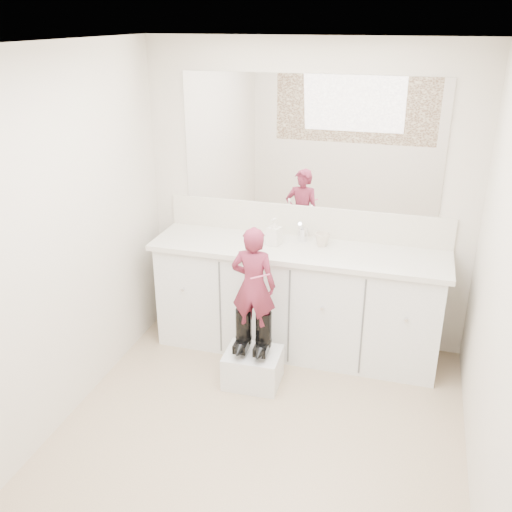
% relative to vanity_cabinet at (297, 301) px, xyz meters
% --- Properties ---
extents(floor, '(3.00, 3.00, 0.00)m').
position_rel_vanity_cabinet_xyz_m(floor, '(0.00, -1.23, -0.42)').
color(floor, '#997E64').
rests_on(floor, ground).
extents(ceiling, '(3.00, 3.00, 0.00)m').
position_rel_vanity_cabinet_xyz_m(ceiling, '(0.00, -1.23, 1.97)').
color(ceiling, white).
rests_on(ceiling, wall_back).
extents(wall_back, '(2.60, 0.00, 2.60)m').
position_rel_vanity_cabinet_xyz_m(wall_back, '(0.00, 0.27, 0.77)').
color(wall_back, beige).
rests_on(wall_back, floor).
extents(wall_front, '(2.60, 0.00, 2.60)m').
position_rel_vanity_cabinet_xyz_m(wall_front, '(0.00, -2.73, 0.77)').
color(wall_front, beige).
rests_on(wall_front, floor).
extents(wall_left, '(0.00, 3.00, 3.00)m').
position_rel_vanity_cabinet_xyz_m(wall_left, '(-1.30, -1.23, 0.78)').
color(wall_left, beige).
rests_on(wall_left, floor).
extents(wall_right, '(0.00, 3.00, 3.00)m').
position_rel_vanity_cabinet_xyz_m(wall_right, '(1.30, -1.23, 0.78)').
color(wall_right, beige).
rests_on(wall_right, floor).
extents(vanity_cabinet, '(2.20, 0.55, 0.85)m').
position_rel_vanity_cabinet_xyz_m(vanity_cabinet, '(0.00, 0.00, 0.00)').
color(vanity_cabinet, silver).
rests_on(vanity_cabinet, floor).
extents(countertop, '(2.28, 0.58, 0.04)m').
position_rel_vanity_cabinet_xyz_m(countertop, '(0.00, -0.01, 0.45)').
color(countertop, beige).
rests_on(countertop, vanity_cabinet).
extents(backsplash, '(2.28, 0.03, 0.25)m').
position_rel_vanity_cabinet_xyz_m(backsplash, '(0.00, 0.26, 0.59)').
color(backsplash, beige).
rests_on(backsplash, countertop).
extents(mirror, '(2.00, 0.02, 1.00)m').
position_rel_vanity_cabinet_xyz_m(mirror, '(0.00, 0.26, 1.22)').
color(mirror, white).
rests_on(mirror, wall_back).
extents(dot_panel, '(2.00, 0.01, 1.20)m').
position_rel_vanity_cabinet_xyz_m(dot_panel, '(0.00, -2.71, 1.22)').
color(dot_panel, '#472819').
rests_on(dot_panel, wall_front).
extents(faucet, '(0.08, 0.08, 0.10)m').
position_rel_vanity_cabinet_xyz_m(faucet, '(0.00, 0.15, 0.52)').
color(faucet, silver).
rests_on(faucet, countertop).
extents(cup, '(0.11, 0.11, 0.10)m').
position_rel_vanity_cabinet_xyz_m(cup, '(0.17, 0.08, 0.52)').
color(cup, beige).
rests_on(cup, countertop).
extents(soap_bottle, '(0.12, 0.12, 0.21)m').
position_rel_vanity_cabinet_xyz_m(soap_bottle, '(-0.20, 0.00, 0.57)').
color(soap_bottle, silver).
rests_on(soap_bottle, countertop).
extents(step_stool, '(0.41, 0.35, 0.26)m').
position_rel_vanity_cabinet_xyz_m(step_stool, '(-0.20, -0.57, -0.30)').
color(step_stool, silver).
rests_on(step_stool, floor).
extents(boot_left, '(0.13, 0.23, 0.33)m').
position_rel_vanity_cabinet_xyz_m(boot_left, '(-0.27, -0.55, -0.00)').
color(boot_left, black).
rests_on(boot_left, step_stool).
extents(boot_right, '(0.13, 0.23, 0.33)m').
position_rel_vanity_cabinet_xyz_m(boot_right, '(-0.12, -0.55, -0.00)').
color(boot_right, black).
rests_on(boot_right, step_stool).
extents(toddler, '(0.32, 0.22, 0.87)m').
position_rel_vanity_cabinet_xyz_m(toddler, '(-0.20, -0.55, 0.37)').
color(toddler, '#B23655').
rests_on(toddler, step_stool).
extents(toothbrush, '(0.14, 0.02, 0.06)m').
position_rel_vanity_cabinet_xyz_m(toothbrush, '(-0.13, -0.63, 0.48)').
color(toothbrush, '#DA5480').
rests_on(toothbrush, toddler).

